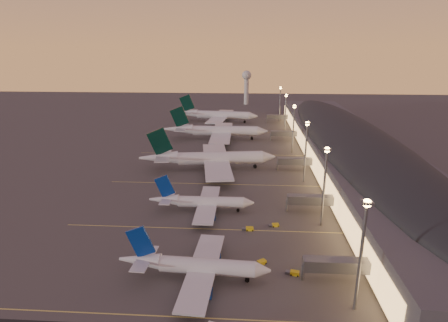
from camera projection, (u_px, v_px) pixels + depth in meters
The scene contains 14 objects.
ground at pixel (209, 222), 121.84m from camera, with size 700.00×700.00×0.00m, color #42403E.
airliner_narrow_south at pixel (194, 266), 91.25m from camera, with size 37.71×33.70×13.48m.
airliner_narrow_north at pixel (202, 202), 129.03m from camera, with size 36.28×32.28×13.01m.
airliner_wide_near at pixel (209, 158), 172.60m from camera, with size 62.96×57.87×20.15m.
airliner_wide_mid at pixel (216, 131), 228.54m from camera, with size 63.55×57.68×20.39m.
airliner_wide_far at pixel (216, 115), 281.43m from camera, with size 63.67×58.34×20.36m.
terminal_building at pixel (348, 144), 184.56m from camera, with size 56.35×255.00×17.46m.
light_masts at pixel (299, 129), 176.46m from camera, with size 2.20×217.20×25.90m.
radar_tower at pixel (247, 82), 362.81m from camera, with size 9.00×9.00×32.50m.
lane_markings at pixel (219, 180), 160.00m from camera, with size 90.00×180.36×0.00m.
baggage_tug_a at pixel (293, 273), 93.58m from camera, with size 3.61×2.06×1.01m.
baggage_tug_b at pixel (260, 263), 97.93m from camera, with size 3.57×3.09×1.03m.
baggage_tug_c at pixel (274, 225), 118.63m from camera, with size 3.34×1.83×0.94m.
baggage_tug_d at pixel (248, 229), 116.10m from camera, with size 3.65×1.80×1.05m.
Camera 1 is at (12.06, -110.09, 54.76)m, focal length 30.00 mm.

